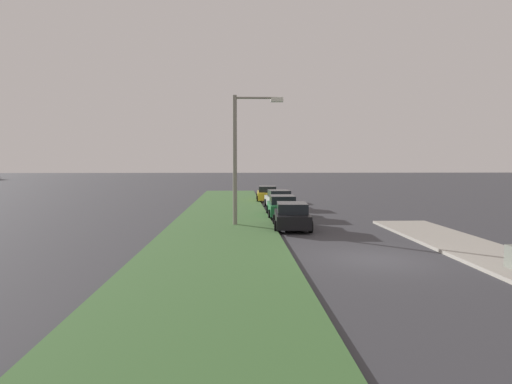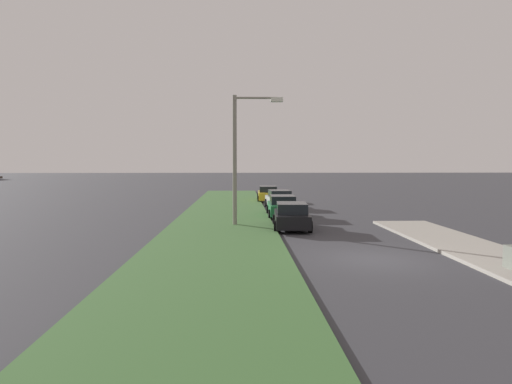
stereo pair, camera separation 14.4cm
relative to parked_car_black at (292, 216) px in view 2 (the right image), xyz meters
name	(u,v)px [view 2 (the right image)]	position (x,y,z in m)	size (l,w,h in m)	color
ground	(377,260)	(-7.86, -2.32, -0.72)	(300.00, 300.00, 0.00)	#38383D
grass_median	(222,223)	(2.14, 3.92, -0.66)	(60.00, 6.00, 0.12)	#3D6633
parked_car_black	(292,216)	(0.00, 0.00, 0.00)	(4.39, 2.20, 1.47)	black
parked_car_green	(282,206)	(5.51, -0.02, 0.00)	(4.32, 2.06, 1.47)	#1E6B38
parked_car_silver	(279,199)	(11.37, -0.34, 0.00)	(4.40, 2.21, 1.47)	#B2B5BA
parked_car_yellow	(268,194)	(17.67, 0.18, 0.00)	(4.35, 2.12, 1.47)	gold
streetlight	(241,150)	(1.15, 2.80, 3.67)	(0.37, 2.87, 7.50)	gray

